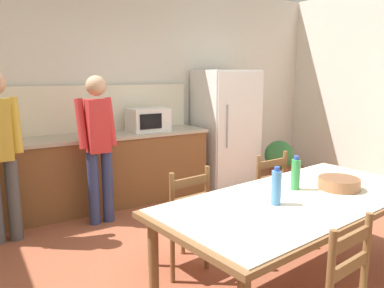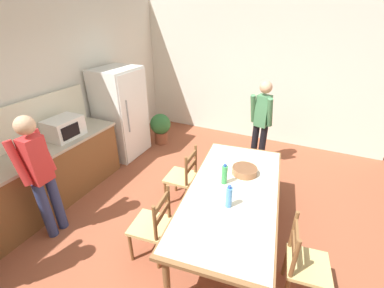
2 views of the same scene
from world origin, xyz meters
name	(u,v)px [view 1 (image 1 of 2)]	position (x,y,z in m)	size (l,w,h in m)	color
ground_plane	(251,268)	(0.00, 0.00, 0.00)	(8.32, 8.32, 0.00)	brown
wall_back	(129,89)	(0.00, 2.66, 1.45)	(6.52, 0.12, 2.90)	silver
kitchen_counter	(72,174)	(-0.94, 2.23, 0.46)	(3.55, 0.66, 0.92)	brown
counter_splashback	(62,110)	(-0.94, 2.54, 1.22)	(3.51, 0.03, 0.60)	#EFE8CB
refrigerator	(226,128)	(1.35, 2.19, 0.86)	(0.83, 0.73, 1.72)	white
microwave	(148,120)	(0.08, 2.21, 1.07)	(0.50, 0.39, 0.30)	white
dining_table	(299,205)	(0.08, -0.43, 0.69)	(2.36, 1.30, 0.76)	brown
bottle_near_centre	(276,187)	(-0.20, -0.47, 0.88)	(0.07, 0.07, 0.27)	#4C8ED6
bottle_off_centre	(296,174)	(0.17, -0.29, 0.88)	(0.07, 0.07, 0.27)	green
serving_bowl	(339,183)	(0.48, -0.46, 0.81)	(0.32, 0.32, 0.09)	#9E6642
chair_side_far_right	(261,196)	(0.48, 0.43, 0.44)	(0.44, 0.42, 0.91)	brown
chair_side_far_left	(181,220)	(-0.52, 0.31, 0.44)	(0.46, 0.45, 0.91)	brown
person_at_counter	(98,142)	(-0.77, 1.69, 0.92)	(0.41, 0.28, 1.64)	navy
potted_plant	(279,159)	(2.04, 1.76, 0.39)	(0.44, 0.44, 0.67)	brown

